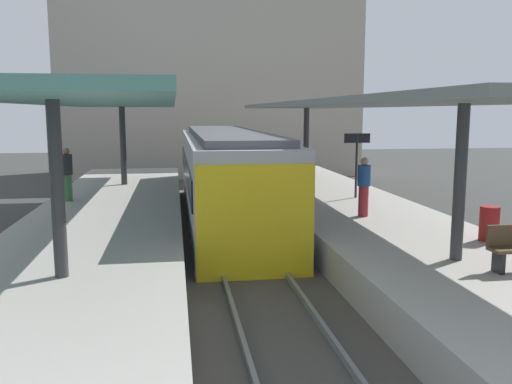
{
  "coord_description": "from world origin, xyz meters",
  "views": [
    {
      "loc": [
        -1.74,
        -14.71,
        3.94
      ],
      "look_at": [
        0.65,
        1.13,
        1.55
      ],
      "focal_mm": 37.91,
      "sensor_mm": 36.0,
      "label": 1
    }
  ],
  "objects_px": {
    "passenger_mid_platform": "(67,173)",
    "passenger_far_end": "(307,172)",
    "platform_sign": "(357,151)",
    "passenger_near_bench": "(364,186)",
    "commuter_train": "(226,177)",
    "litter_bin": "(489,224)"
  },
  "relations": [
    {
      "from": "passenger_near_bench",
      "to": "passenger_mid_platform",
      "type": "xyz_separation_m",
      "value": [
        -8.79,
        4.03,
        0.05
      ]
    },
    {
      "from": "litter_bin",
      "to": "passenger_far_end",
      "type": "distance_m",
      "value": 7.37
    },
    {
      "from": "litter_bin",
      "to": "passenger_far_end",
      "type": "xyz_separation_m",
      "value": [
        -2.6,
        6.88,
        0.48
      ]
    },
    {
      "from": "platform_sign",
      "to": "passenger_far_end",
      "type": "xyz_separation_m",
      "value": [
        -1.65,
        0.38,
        -0.74
      ]
    },
    {
      "from": "platform_sign",
      "to": "passenger_far_end",
      "type": "relative_size",
      "value": 1.31
    },
    {
      "from": "platform_sign",
      "to": "passenger_mid_platform",
      "type": "bearing_deg",
      "value": 175.42
    },
    {
      "from": "commuter_train",
      "to": "passenger_mid_platform",
      "type": "bearing_deg",
      "value": 179.42
    },
    {
      "from": "platform_sign",
      "to": "passenger_far_end",
      "type": "bearing_deg",
      "value": 166.87
    },
    {
      "from": "platform_sign",
      "to": "passenger_far_end",
      "type": "distance_m",
      "value": 1.85
    },
    {
      "from": "passenger_near_bench",
      "to": "passenger_far_end",
      "type": "bearing_deg",
      "value": 101.68
    },
    {
      "from": "passenger_near_bench",
      "to": "litter_bin",
      "type": "bearing_deg",
      "value": -60.32
    },
    {
      "from": "platform_sign",
      "to": "passenger_near_bench",
      "type": "height_order",
      "value": "platform_sign"
    },
    {
      "from": "commuter_train",
      "to": "passenger_near_bench",
      "type": "xyz_separation_m",
      "value": [
        3.51,
        -3.97,
        0.14
      ]
    },
    {
      "from": "passenger_far_end",
      "to": "platform_sign",
      "type": "bearing_deg",
      "value": -13.13
    },
    {
      "from": "litter_bin",
      "to": "passenger_near_bench",
      "type": "relative_size",
      "value": 0.48
    },
    {
      "from": "platform_sign",
      "to": "passenger_far_end",
      "type": "height_order",
      "value": "platform_sign"
    },
    {
      "from": "commuter_train",
      "to": "passenger_near_bench",
      "type": "bearing_deg",
      "value": -48.52
    },
    {
      "from": "litter_bin",
      "to": "passenger_near_bench",
      "type": "xyz_separation_m",
      "value": [
        -1.85,
        3.25,
        0.47
      ]
    },
    {
      "from": "passenger_far_end",
      "to": "passenger_mid_platform",
      "type": "bearing_deg",
      "value": 177.21
    },
    {
      "from": "litter_bin",
      "to": "passenger_near_bench",
      "type": "distance_m",
      "value": 3.77
    },
    {
      "from": "litter_bin",
      "to": "passenger_far_end",
      "type": "height_order",
      "value": "passenger_far_end"
    },
    {
      "from": "passenger_mid_platform",
      "to": "passenger_far_end",
      "type": "relative_size",
      "value": 1.05
    }
  ]
}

